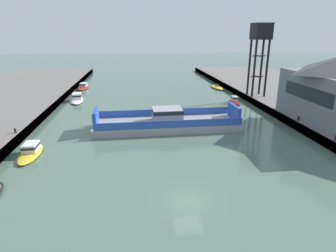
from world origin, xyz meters
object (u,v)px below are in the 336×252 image
Objects in this scene: moored_boat_mid_left at (217,87)px; moored_boat_far_left at (77,98)px; moored_boat_far_right at (31,151)px; moored_boat_near_left at (235,100)px; moored_boat_near_right at (83,87)px; chain_ferry at (167,122)px; crane_tower at (261,39)px.

moored_boat_far_left reaches higher than moored_boat_mid_left.
moored_boat_far_left is 28.83m from moored_boat_far_right.
moored_boat_far_right is (-33.62, -23.50, 0.03)m from moored_boat_near_left.
moored_boat_far_left reaches higher than moored_boat_near_right.
moored_boat_far_right is (-34.58, -40.11, 0.25)m from moored_boat_mid_left.
chain_ferry is 2.88× the size of moored_boat_far_left.
moored_boat_mid_left is at bearing 104.49° from crane_tower.
chain_ferry is 39.92m from moored_boat_near_right.
moored_boat_far_right reaches higher than moored_boat_mid_left.
moored_boat_near_right is (-34.36, 20.30, 0.04)m from moored_boat_near_left.
moored_boat_mid_left is at bearing 61.77° from chain_ferry.
moored_boat_near_left is 0.75× the size of moored_boat_mid_left.
moored_boat_far_left is (-33.33, 5.33, 0.13)m from moored_boat_near_left.
moored_boat_far_right is (-0.29, -28.83, -0.10)m from moored_boat_far_left.
moored_boat_far_left is (-34.29, -11.28, 0.35)m from moored_boat_mid_left.
moored_boat_near_left is (16.13, 15.22, -0.49)m from chain_ferry.
chain_ferry reaches higher than moored_boat_mid_left.
moored_boat_mid_left is 36.10m from moored_boat_far_left.
crane_tower is (4.01, -15.51, 12.71)m from moored_boat_mid_left.
moored_boat_near_left is at bearing -93.31° from moored_boat_mid_left.
moored_boat_near_right is at bearing 149.42° from moored_boat_near_left.
moored_boat_mid_left is (0.96, 16.62, -0.22)m from moored_boat_near_left.
crane_tower is at bearing 32.52° from moored_boat_far_right.
moored_boat_mid_left is 1.12× the size of moored_boat_far_right.
moored_boat_near_right is 43.81m from moored_boat_far_right.
moored_boat_far_right reaches higher than moored_boat_near_left.
crane_tower is at bearing -75.51° from moored_boat_mid_left.
chain_ferry is at bearing -62.84° from moored_boat_near_right.
moored_boat_far_right is (-17.49, -8.28, -0.46)m from chain_ferry.
moored_boat_near_right is at bearing 117.16° from chain_ferry.
chain_ferry is at bearing 25.34° from moored_boat_far_right.
chain_ferry is 29.25m from crane_tower.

